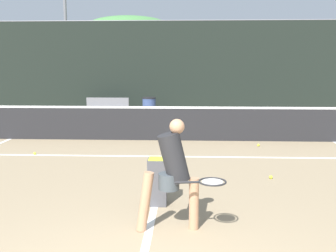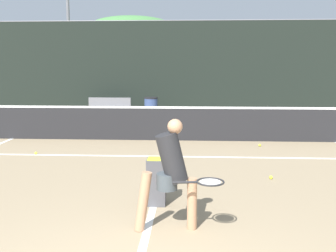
{
  "view_description": "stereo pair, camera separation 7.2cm",
  "coord_description": "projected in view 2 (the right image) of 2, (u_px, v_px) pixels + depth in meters",
  "views": [
    {
      "loc": [
        0.45,
        -2.81,
        2.09
      ],
      "look_at": [
        0.12,
        4.42,
        0.95
      ],
      "focal_mm": 42.0,
      "sensor_mm": 36.0,
      "label": 1
    },
    {
      "loc": [
        0.53,
        -2.81,
        2.09
      ],
      "look_at": [
        0.12,
        4.42,
        0.95
      ],
      "focal_mm": 42.0,
      "sensor_mm": 36.0,
      "label": 2
    }
  ],
  "objects": [
    {
      "name": "net",
      "position": [
        170.0,
        122.0,
        10.83
      ],
      "size": [
        11.09,
        0.09,
        1.07
      ],
      "color": "slate",
      "rests_on": "ground"
    },
    {
      "name": "tennis_ball_scattered_4",
      "position": [
        36.0,
        153.0,
        9.19
      ],
      "size": [
        0.07,
        0.07,
        0.07
      ],
      "primitive_type": "sphere",
      "color": "#D1E033",
      "rests_on": "ground"
    },
    {
      "name": "player_practicing",
      "position": [
        171.0,
        171.0,
        4.89
      ],
      "size": [
        1.15,
        0.5,
        1.43
      ],
      "rotation": [
        0.0,
        0.0,
        0.13
      ],
      "color": "tan",
      "rests_on": "ground"
    },
    {
      "name": "parked_car",
      "position": [
        87.0,
        95.0,
        18.6
      ],
      "size": [
        1.79,
        4.53,
        1.54
      ],
      "color": "silver",
      "rests_on": "ground"
    },
    {
      "name": "ball_hopper",
      "position": [
        156.0,
        180.0,
        5.88
      ],
      "size": [
        0.28,
        0.28,
        0.71
      ],
      "color": "#4C4C51",
      "rests_on": "ground"
    },
    {
      "name": "fence_back",
      "position": [
        176.0,
        70.0,
        14.99
      ],
      "size": [
        24.0,
        0.06,
        3.74
      ],
      "color": "black",
      "rests_on": "ground"
    },
    {
      "name": "tree_west",
      "position": [
        131.0,
        27.0,
        19.15
      ],
      "size": [
        3.95,
        3.95,
        4.39
      ],
      "color": "brown",
      "rests_on": "ground"
    },
    {
      "name": "building_far",
      "position": [
        183.0,
        62.0,
        29.81
      ],
      "size": [
        36.0,
        2.4,
        4.58
      ],
      "primitive_type": "cube",
      "color": "beige",
      "rests_on": "ground"
    },
    {
      "name": "tree_mid",
      "position": [
        66.0,
        33.0,
        23.73
      ],
      "size": [
        4.02,
        4.02,
        4.45
      ],
      "color": "brown",
      "rests_on": "ground"
    },
    {
      "name": "tennis_ball_scattered_3",
      "position": [
        170.0,
        153.0,
        9.17
      ],
      "size": [
        0.07,
        0.07,
        0.07
      ],
      "primitive_type": "sphere",
      "color": "#D1E033",
      "rests_on": "ground"
    },
    {
      "name": "tennis_ball_scattered_0",
      "position": [
        271.0,
        177.0,
        7.22
      ],
      "size": [
        0.07,
        0.07,
        0.07
      ],
      "primitive_type": "sphere",
      "color": "#D1E033",
      "rests_on": "ground"
    },
    {
      "name": "tennis_ball_scattered_1",
      "position": [
        260.0,
        145.0,
        10.09
      ],
      "size": [
        0.07,
        0.07,
        0.07
      ],
      "primitive_type": "sphere",
      "color": "#D1E033",
      "rests_on": "ground"
    },
    {
      "name": "trash_bin",
      "position": [
        151.0,
        110.0,
        14.31
      ],
      "size": [
        0.5,
        0.5,
        0.91
      ],
      "color": "#384C7F",
      "rests_on": "ground"
    },
    {
      "name": "court_service_line",
      "position": [
        166.0,
        156.0,
        9.0
      ],
      "size": [
        8.25,
        0.1,
        0.01
      ],
      "primitive_type": "cube",
      "color": "white",
      "rests_on": "ground"
    },
    {
      "name": "court_center_mark",
      "position": [
        161.0,
        178.0,
        7.3
      ],
      "size": [
        0.1,
        7.32,
        0.01
      ],
      "primitive_type": "cube",
      "color": "white",
      "rests_on": "ground"
    },
    {
      "name": "courtside_bench",
      "position": [
        109.0,
        108.0,
        14.64
      ],
      "size": [
        1.59,
        0.39,
        0.86
      ],
      "rotation": [
        0.0,
        0.0,
        -0.01
      ],
      "color": "slate",
      "rests_on": "ground"
    }
  ]
}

